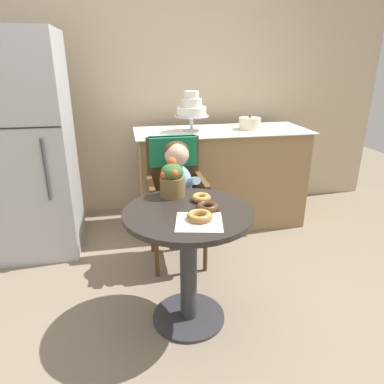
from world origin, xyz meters
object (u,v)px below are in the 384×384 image
object	(u,v)px
seated_child	(178,182)
donut_front	(207,207)
wicker_chair	(175,180)
cafe_table	(188,245)
round_layer_cake	(250,123)
donut_mid	(200,216)
flower_vase	(172,179)
tiered_cake_stand	(191,109)
refrigerator	(28,149)
donut_side	(201,197)

from	to	relation	value
seated_child	donut_front	xyz separation A→B (m)	(0.07, -0.62, 0.06)
wicker_chair	seated_child	distance (m)	0.16
cafe_table	round_layer_cake	world-z (taller)	round_layer_cake
donut_mid	donut_front	bearing A→B (deg)	59.44
flower_vase	round_layer_cake	bearing A→B (deg)	50.94
tiered_cake_stand	refrigerator	distance (m)	1.36
cafe_table	donut_front	distance (m)	0.25
donut_front	round_layer_cake	xyz separation A→B (m)	(0.70, 1.31, 0.21)
seated_child	donut_front	distance (m)	0.63
flower_vase	round_layer_cake	distance (m)	1.37
cafe_table	tiered_cake_stand	bearing A→B (deg)	78.25
cafe_table	wicker_chair	world-z (taller)	wicker_chair
cafe_table	wicker_chair	distance (m)	0.78
wicker_chair	tiered_cake_stand	world-z (taller)	tiered_cake_stand
tiered_cake_stand	refrigerator	size ratio (longest dim) A/B	0.20
cafe_table	donut_front	xyz separation A→B (m)	(0.10, -0.01, 0.23)
donut_front	round_layer_cake	distance (m)	1.50
donut_front	donut_mid	distance (m)	0.14
flower_vase	round_layer_cake	xyz separation A→B (m)	(0.86, 1.06, 0.13)
donut_front	donut_side	size ratio (longest dim) A/B	1.11
cafe_table	donut_side	world-z (taller)	donut_side
donut_mid	refrigerator	world-z (taller)	refrigerator
cafe_table	refrigerator	world-z (taller)	refrigerator
donut_side	wicker_chair	bearing A→B (deg)	95.68
flower_vase	refrigerator	size ratio (longest dim) A/B	0.13
round_layer_cake	cafe_table	bearing A→B (deg)	-121.85
tiered_cake_stand	flower_vase	bearing A→B (deg)	-106.95
donut_front	flower_vase	distance (m)	0.31
donut_mid	round_layer_cake	world-z (taller)	round_layer_cake
flower_vase	tiered_cake_stand	world-z (taller)	tiered_cake_stand
wicker_chair	flower_vase	distance (m)	0.56
tiered_cake_stand	seated_child	bearing A→B (deg)	-108.67
seated_child	donut_side	world-z (taller)	seated_child
wicker_chair	donut_front	xyz separation A→B (m)	(0.07, -0.77, 0.10)
seated_child	refrigerator	size ratio (longest dim) A/B	0.43
donut_side	refrigerator	size ratio (longest dim) A/B	0.07
seated_child	donut_mid	xyz separation A→B (m)	(-0.00, -0.73, 0.06)
seated_child	flower_vase	distance (m)	0.41
donut_front	round_layer_cake	size ratio (longest dim) A/B	0.64
seated_child	donut_front	bearing A→B (deg)	-83.77
wicker_chair	refrigerator	bearing A→B (deg)	168.32
wicker_chair	donut_side	xyz separation A→B (m)	(0.06, -0.64, 0.10)
round_layer_cake	donut_mid	bearing A→B (deg)	-118.41
donut_mid	donut_side	distance (m)	0.26
donut_front	tiered_cake_stand	distance (m)	1.37
seated_child	cafe_table	bearing A→B (deg)	-93.45
seated_child	donut_mid	distance (m)	0.74
wicker_chair	donut_front	world-z (taller)	wicker_chair
donut_side	tiered_cake_stand	world-z (taller)	tiered_cake_stand
wicker_chair	flower_vase	size ratio (longest dim) A/B	4.18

